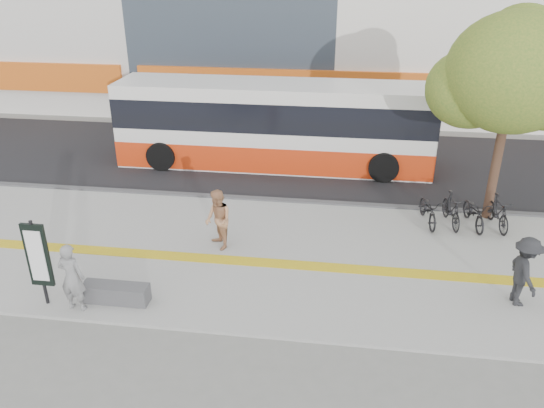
# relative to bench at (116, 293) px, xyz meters

# --- Properties ---
(ground) EXTENTS (120.00, 120.00, 0.00)m
(ground) POSITION_rel_bench_xyz_m (2.60, 1.20, -0.30)
(ground) COLOR slate
(ground) RESTS_ON ground
(sidewalk) EXTENTS (40.00, 7.00, 0.08)m
(sidewalk) POSITION_rel_bench_xyz_m (2.60, 2.70, -0.27)
(sidewalk) COLOR gray
(sidewalk) RESTS_ON ground
(tactile_strip) EXTENTS (40.00, 0.45, 0.01)m
(tactile_strip) POSITION_rel_bench_xyz_m (2.60, 2.20, -0.22)
(tactile_strip) COLOR gold
(tactile_strip) RESTS_ON sidewalk
(street) EXTENTS (40.00, 8.00, 0.06)m
(street) POSITION_rel_bench_xyz_m (2.60, 10.20, -0.28)
(street) COLOR black
(street) RESTS_ON ground
(curb) EXTENTS (40.00, 0.25, 0.14)m
(curb) POSITION_rel_bench_xyz_m (2.60, 6.20, -0.23)
(curb) COLOR #3E3E41
(curb) RESTS_ON ground
(bench) EXTENTS (1.60, 0.45, 0.45)m
(bench) POSITION_rel_bench_xyz_m (0.00, 0.00, 0.00)
(bench) COLOR #3E3E41
(bench) RESTS_ON sidewalk
(signboard) EXTENTS (0.55, 0.10, 2.20)m
(signboard) POSITION_rel_bench_xyz_m (-1.60, -0.31, 1.06)
(signboard) COLOR black
(signboard) RESTS_ON sidewalk
(street_tree) EXTENTS (4.40, 3.80, 6.31)m
(street_tree) POSITION_rel_bench_xyz_m (9.78, 6.02, 4.21)
(street_tree) COLOR #3B261A
(street_tree) RESTS_ON sidewalk
(bus) EXTENTS (11.98, 2.84, 3.19)m
(bus) POSITION_rel_bench_xyz_m (2.50, 9.70, 1.25)
(bus) COLOR silver
(bus) RESTS_ON street
(bicycle_row) EXTENTS (2.79, 1.77, 0.99)m
(bicycle_row) POSITION_rel_bench_xyz_m (8.87, 5.20, 0.25)
(bicycle_row) COLOR black
(bicycle_row) RESTS_ON sidewalk
(seated_woman) EXTENTS (0.65, 0.46, 1.71)m
(seated_woman) POSITION_rel_bench_xyz_m (-0.80, -0.40, 0.63)
(seated_woman) COLOR black
(seated_woman) RESTS_ON sidewalk
(pedestrian_tan) EXTENTS (1.02, 1.06, 1.73)m
(pedestrian_tan) POSITION_rel_bench_xyz_m (1.86, 2.86, 0.64)
(pedestrian_tan) COLOR #B17B56
(pedestrian_tan) RESTS_ON sidewalk
(pedestrian_dark) EXTENTS (0.79, 1.20, 1.74)m
(pedestrian_dark) POSITION_rel_bench_xyz_m (9.50, 1.24, 0.64)
(pedestrian_dark) COLOR black
(pedestrian_dark) RESTS_ON sidewalk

